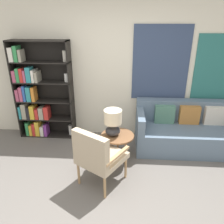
{
  "coord_description": "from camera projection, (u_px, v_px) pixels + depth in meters",
  "views": [
    {
      "loc": [
        0.34,
        -2.04,
        2.22
      ],
      "look_at": [
        0.13,
        1.02,
        0.9
      ],
      "focal_mm": 35.0,
      "sensor_mm": 36.0,
      "label": 1
    }
  ],
  "objects": [
    {
      "name": "ground_plane",
      "position": [
        96.0,
        209.0,
        2.77
      ],
      "size": [
        14.0,
        14.0,
        0.0
      ],
      "primitive_type": "plane",
      "color": "#66605B"
    },
    {
      "name": "side_table",
      "position": [
        117.0,
        138.0,
        3.5
      ],
      "size": [
        0.53,
        0.53,
        0.51
      ],
      "color": "brown",
      "rests_on": "ground_plane"
    },
    {
      "name": "table_lamp",
      "position": [
        113.0,
        121.0,
        3.38
      ],
      "size": [
        0.28,
        0.28,
        0.43
      ],
      "color": "#2D2D33",
      "rests_on": "side_table"
    },
    {
      "name": "couch",
      "position": [
        189.0,
        131.0,
        4.01
      ],
      "size": [
        1.93,
        0.84,
        0.83
      ],
      "color": "slate",
      "rests_on": "ground_plane"
    },
    {
      "name": "armchair",
      "position": [
        97.0,
        154.0,
        2.97
      ],
      "size": [
        0.78,
        0.79,
        0.89
      ],
      "color": "tan",
      "rests_on": "ground_plane"
    },
    {
      "name": "wall_back",
      "position": [
        112.0,
        69.0,
        4.09
      ],
      "size": [
        6.4,
        0.08,
        2.7
      ],
      "color": "silver",
      "rests_on": "ground_plane"
    },
    {
      "name": "bookshelf",
      "position": [
        37.0,
        96.0,
        4.21
      ],
      "size": [
        1.09,
        0.3,
        1.88
      ],
      "color": "black",
      "rests_on": "ground_plane"
    }
  ]
}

